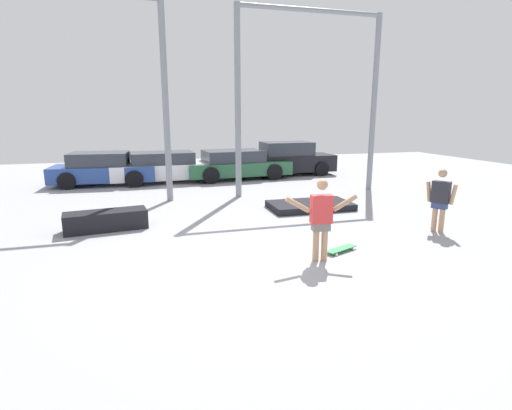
% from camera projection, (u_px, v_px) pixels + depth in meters
% --- Properties ---
extents(ground_plane, '(36.00, 36.00, 0.00)m').
position_uv_depth(ground_plane, '(250.00, 254.00, 8.10)').
color(ground_plane, '#9E9EA3').
extents(skateboarder, '(1.40, 0.26, 1.60)m').
position_uv_depth(skateboarder, '(321.00, 216.00, 7.54)').
color(skateboarder, tan).
rests_on(skateboarder, ground_plane).
extents(skateboard, '(0.80, 0.49, 0.08)m').
position_uv_depth(skateboard, '(341.00, 249.00, 8.20)').
color(skateboard, '#338C4C').
rests_on(skateboard, ground_plane).
extents(grind_box, '(1.99, 0.90, 0.47)m').
position_uv_depth(grind_box, '(106.00, 220.00, 9.73)').
color(grind_box, black).
rests_on(grind_box, ground_plane).
extents(manual_pad, '(2.43, 1.38, 0.20)m').
position_uv_depth(manual_pad, '(310.00, 206.00, 11.92)').
color(manual_pad, black).
rests_on(manual_pad, ground_plane).
extents(canopy_support_left, '(5.26, 0.20, 6.17)m').
position_uv_depth(canopy_support_left, '(75.00, 81.00, 11.57)').
color(canopy_support_left, gray).
rests_on(canopy_support_left, ground_plane).
extents(canopy_support_right, '(5.26, 0.20, 6.17)m').
position_uv_depth(canopy_support_right, '(310.00, 86.00, 13.59)').
color(canopy_support_right, gray).
rests_on(canopy_support_right, ground_plane).
extents(parked_car_blue, '(4.10, 2.20, 1.29)m').
position_uv_depth(parked_car_blue, '(103.00, 169.00, 15.89)').
color(parked_car_blue, '#284793').
rests_on(parked_car_blue, ground_plane).
extents(parked_car_white, '(4.58, 2.02, 1.25)m').
position_uv_depth(parked_car_white, '(166.00, 167.00, 16.53)').
color(parked_car_white, white).
rests_on(parked_car_white, ground_plane).
extents(parked_car_green, '(4.60, 2.23, 1.25)m').
position_uv_depth(parked_car_green, '(236.00, 165.00, 17.35)').
color(parked_car_green, '#28603D').
rests_on(parked_car_green, ground_plane).
extents(parked_car_black, '(4.06, 1.85, 1.52)m').
position_uv_depth(parked_car_black, '(289.00, 159.00, 18.53)').
color(parked_car_black, black).
rests_on(parked_car_black, ground_plane).
extents(bystander, '(0.45, 0.65, 1.52)m').
position_uv_depth(bystander, '(440.00, 198.00, 9.43)').
color(bystander, tan).
rests_on(bystander, ground_plane).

